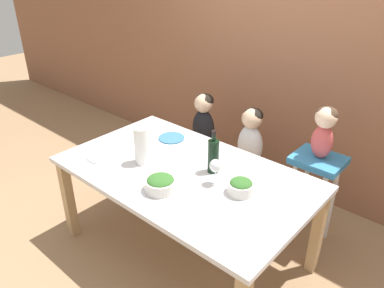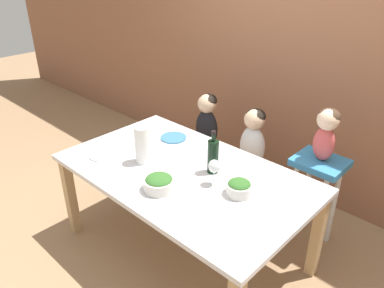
# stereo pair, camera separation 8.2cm
# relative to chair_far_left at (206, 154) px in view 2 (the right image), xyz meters

# --- Properties ---
(ground_plane) EXTENTS (14.00, 14.00, 0.00)m
(ground_plane) POSITION_rel_chair_far_left_xyz_m (0.45, -0.75, -0.39)
(ground_plane) COLOR #9E7A56
(wall_back) EXTENTS (10.00, 0.06, 2.70)m
(wall_back) POSITION_rel_chair_far_left_xyz_m (0.45, 0.61, 0.96)
(wall_back) COLOR #8E5B42
(wall_back) RESTS_ON ground_plane
(dining_table) EXTENTS (1.76, 1.04, 0.72)m
(dining_table) POSITION_rel_chair_far_left_xyz_m (0.45, -0.75, 0.26)
(dining_table) COLOR silver
(dining_table) RESTS_ON ground_plane
(chair_far_left) EXTENTS (0.42, 0.36, 0.46)m
(chair_far_left) POSITION_rel_chair_far_left_xyz_m (0.00, 0.00, 0.00)
(chair_far_left) COLOR silver
(chair_far_left) RESTS_ON ground_plane
(chair_far_center) EXTENTS (0.42, 0.36, 0.46)m
(chair_far_center) POSITION_rel_chair_far_left_xyz_m (0.50, 0.00, 0.00)
(chair_far_center) COLOR silver
(chair_far_center) RESTS_ON ground_plane
(chair_right_highchair) EXTENTS (0.36, 0.31, 0.75)m
(chair_right_highchair) POSITION_rel_chair_far_left_xyz_m (1.09, 0.00, 0.19)
(chair_right_highchair) COLOR silver
(chair_right_highchair) RESTS_ON ground_plane
(person_child_left) EXTENTS (0.22, 0.17, 0.51)m
(person_child_left) POSITION_rel_chair_far_left_xyz_m (-0.00, 0.00, 0.36)
(person_child_left) COLOR black
(person_child_left) RESTS_ON chair_far_left
(person_child_center) EXTENTS (0.22, 0.17, 0.51)m
(person_child_center) POSITION_rel_chair_far_left_xyz_m (0.50, 0.00, 0.36)
(person_child_center) COLOR silver
(person_child_center) RESTS_ON chair_far_center
(person_baby_right) EXTENTS (0.16, 0.16, 0.39)m
(person_baby_right) POSITION_rel_chair_far_left_xyz_m (1.09, 0.00, 0.60)
(person_baby_right) COLOR #C64C4C
(person_baby_right) RESTS_ON chair_right_highchair
(wine_bottle) EXTENTS (0.08, 0.08, 0.31)m
(wine_bottle) POSITION_rel_chair_far_left_xyz_m (0.60, -0.62, 0.46)
(wine_bottle) COLOR black
(wine_bottle) RESTS_ON dining_table
(paper_towel_roll) EXTENTS (0.11, 0.11, 0.28)m
(paper_towel_roll) POSITION_rel_chair_far_left_xyz_m (0.15, -0.86, 0.48)
(paper_towel_roll) COLOR white
(paper_towel_roll) RESTS_ON dining_table
(wine_glass_near) EXTENTS (0.08, 0.08, 0.18)m
(wine_glass_near) POSITION_rel_chair_far_left_xyz_m (0.71, -0.73, 0.47)
(wine_glass_near) COLOR white
(wine_glass_near) RESTS_ON dining_table
(salad_bowl_large) EXTENTS (0.20, 0.20, 0.10)m
(salad_bowl_large) POSITION_rel_chair_far_left_xyz_m (0.49, -1.02, 0.39)
(salad_bowl_large) COLOR silver
(salad_bowl_large) RESTS_ON dining_table
(salad_bowl_small) EXTENTS (0.17, 0.17, 0.10)m
(salad_bowl_small) POSITION_rel_chair_far_left_xyz_m (0.89, -0.71, 0.39)
(salad_bowl_small) COLOR silver
(salad_bowl_small) RESTS_ON dining_table
(dinner_plate_front_left) EXTENTS (0.21, 0.21, 0.01)m
(dinner_plate_front_left) POSITION_rel_chair_far_left_xyz_m (-0.14, -1.01, 0.34)
(dinner_plate_front_left) COLOR silver
(dinner_plate_front_left) RESTS_ON dining_table
(dinner_plate_back_left) EXTENTS (0.21, 0.21, 0.01)m
(dinner_plate_back_left) POSITION_rel_chair_far_left_xyz_m (0.04, -0.45, 0.34)
(dinner_plate_back_left) COLOR teal
(dinner_plate_back_left) RESTS_ON dining_table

